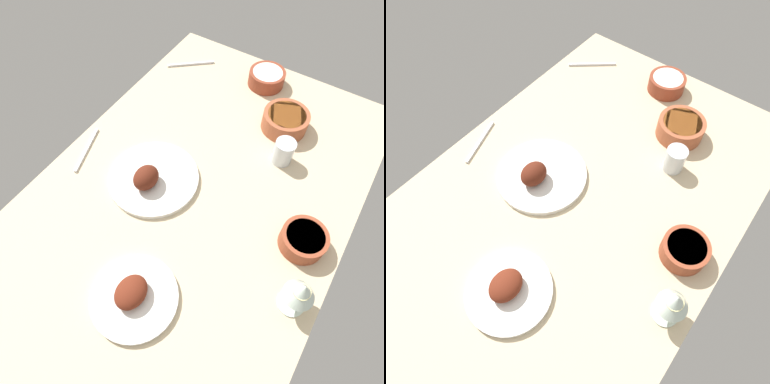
% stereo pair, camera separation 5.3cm
% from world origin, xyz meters
% --- Properties ---
extents(dining_table, '(1.40, 0.90, 0.04)m').
position_xyz_m(dining_table, '(0.00, 0.00, 0.02)').
color(dining_table, '#C6B28E').
rests_on(dining_table, ground).
extents(plate_far_side, '(0.22, 0.22, 0.06)m').
position_xyz_m(plate_far_side, '(0.34, 0.04, 0.06)').
color(plate_far_side, silver).
rests_on(plate_far_side, dining_table).
extents(plate_center_main, '(0.28, 0.28, 0.08)m').
position_xyz_m(plate_center_main, '(0.02, -0.13, 0.06)').
color(plate_center_main, silver).
rests_on(plate_center_main, dining_table).
extents(bowl_cream, '(0.13, 0.13, 0.06)m').
position_xyz_m(bowl_cream, '(-0.57, -0.03, 0.07)').
color(bowl_cream, brown).
rests_on(bowl_cream, dining_table).
extents(bowl_soup, '(0.16, 0.16, 0.06)m').
position_xyz_m(bowl_soup, '(-0.40, 0.12, 0.07)').
color(bowl_soup, '#A35133').
rests_on(bowl_soup, dining_table).
extents(bowl_pasta, '(0.13, 0.13, 0.06)m').
position_xyz_m(bowl_pasta, '(-0.03, 0.34, 0.07)').
color(bowl_pasta, brown).
rests_on(bowl_pasta, dining_table).
extents(wine_glass, '(0.08, 0.08, 0.14)m').
position_xyz_m(wine_glass, '(0.14, 0.38, 0.14)').
color(wine_glass, silver).
rests_on(wine_glass, dining_table).
extents(water_tumbler, '(0.06, 0.06, 0.08)m').
position_xyz_m(water_tumbler, '(-0.27, 0.17, 0.08)').
color(water_tumbler, silver).
rests_on(water_tumbler, dining_table).
extents(fork_loose, '(0.13, 0.15, 0.01)m').
position_xyz_m(fork_loose, '(-0.52, -0.33, 0.04)').
color(fork_loose, silver).
rests_on(fork_loose, dining_table).
extents(spoon_loose, '(0.18, 0.07, 0.01)m').
position_xyz_m(spoon_loose, '(0.04, -0.39, 0.04)').
color(spoon_loose, silver).
rests_on(spoon_loose, dining_table).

